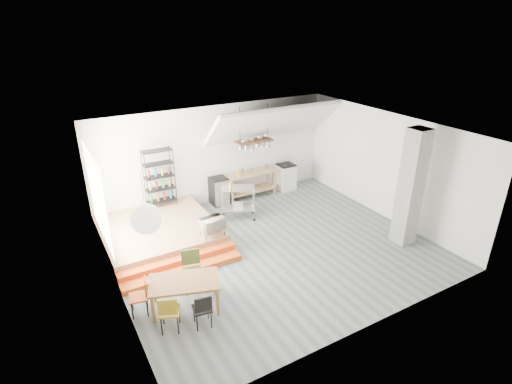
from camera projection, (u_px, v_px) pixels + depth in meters
floor at (272, 247)px, 10.77m from camera, size 8.00×8.00×0.00m
wall_back at (216, 155)px, 12.90m from camera, size 8.00×0.04×3.20m
wall_left at (111, 232)px, 8.31m from camera, size 0.04×7.00×3.20m
wall_right at (387, 166)px, 11.94m from camera, size 0.04×7.00×3.20m
ceiling at (275, 132)px, 9.48m from camera, size 8.00×7.00×0.02m
slope_ceiling at (273, 123)px, 12.86m from camera, size 4.40×1.44×1.32m
window_pane at (97, 197)px, 9.43m from camera, size 0.02×2.50×2.20m
platform at (159, 232)px, 11.15m from camera, size 3.00×3.00×0.40m
step_lower at (184, 271)px, 9.65m from camera, size 3.00×0.35×0.13m
step_upper at (178, 262)px, 9.90m from camera, size 3.00×0.35×0.27m
concrete_column at (411, 188)px, 10.43m from camera, size 0.50×0.50×3.20m
kitchen_counter at (251, 180)px, 13.52m from camera, size 1.80×0.60×0.91m
stove at (285, 176)px, 14.22m from camera, size 0.60×0.60×1.18m
pot_rack at (255, 143)px, 12.81m from camera, size 1.20×0.50×1.43m
wire_shelving at (159, 177)px, 11.87m from camera, size 0.88×0.38×1.80m
microwave_shelf at (213, 230)px, 10.51m from camera, size 0.60×0.40×0.16m
paper_lantern at (146, 219)px, 7.55m from camera, size 0.60×0.60×0.60m
dining_table at (184, 284)px, 8.30m from camera, size 1.63×1.24×0.69m
chair_mustard at (169, 311)px, 7.70m from camera, size 0.52×0.52×0.86m
chair_black at (203, 308)px, 7.83m from camera, size 0.42×0.42×0.79m
chair_olive at (192, 267)px, 8.95m from camera, size 0.53×0.53×0.95m
chair_red at (141, 294)px, 8.20m from camera, size 0.45×0.45×0.82m
rolling_cart at (238, 199)px, 12.08m from camera, size 1.14×0.92×1.00m
mini_fridge at (219, 191)px, 13.09m from camera, size 0.54×0.54×0.91m
microwave at (212, 224)px, 10.44m from camera, size 0.65×0.49×0.34m
bowl at (252, 172)px, 13.36m from camera, size 0.21×0.21×0.05m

